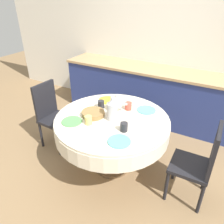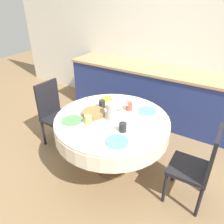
{
  "view_description": "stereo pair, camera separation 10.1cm",
  "coord_description": "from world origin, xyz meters",
  "px_view_note": "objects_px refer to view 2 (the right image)",
  "views": [
    {
      "loc": [
        1.06,
        -1.89,
        2.06
      ],
      "look_at": [
        0.0,
        0.0,
        0.84
      ],
      "focal_mm": 35.0,
      "sensor_mm": 36.0,
      "label": 1
    },
    {
      "loc": [
        1.15,
        -1.84,
        2.06
      ],
      "look_at": [
        0.0,
        0.0,
        0.84
      ],
      "focal_mm": 35.0,
      "sensor_mm": 36.0,
      "label": 2
    }
  ],
  "objects_px": {
    "chair_left": "(199,165)",
    "chair_right": "(54,111)",
    "teapot": "(117,103)",
    "coffee_carafe": "(112,110)"
  },
  "relations": [
    {
      "from": "chair_left",
      "to": "chair_right",
      "type": "distance_m",
      "value": 2.03
    },
    {
      "from": "teapot",
      "to": "chair_left",
      "type": "bearing_deg",
      "value": -8.89
    },
    {
      "from": "chair_right",
      "to": "coffee_carafe",
      "type": "distance_m",
      "value": 1.09
    },
    {
      "from": "chair_left",
      "to": "teapot",
      "type": "distance_m",
      "value": 1.13
    },
    {
      "from": "chair_right",
      "to": "teapot",
      "type": "relative_size",
      "value": 4.09
    },
    {
      "from": "chair_left",
      "to": "chair_right",
      "type": "relative_size",
      "value": 1.0
    },
    {
      "from": "chair_left",
      "to": "teapot",
      "type": "bearing_deg",
      "value": 79.9
    },
    {
      "from": "chair_left",
      "to": "coffee_carafe",
      "type": "height_order",
      "value": "coffee_carafe"
    },
    {
      "from": "chair_right",
      "to": "coffee_carafe",
      "type": "xyz_separation_m",
      "value": [
        1.03,
        -0.07,
        0.36
      ]
    },
    {
      "from": "chair_left",
      "to": "teapot",
      "type": "relative_size",
      "value": 4.09
    }
  ]
}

